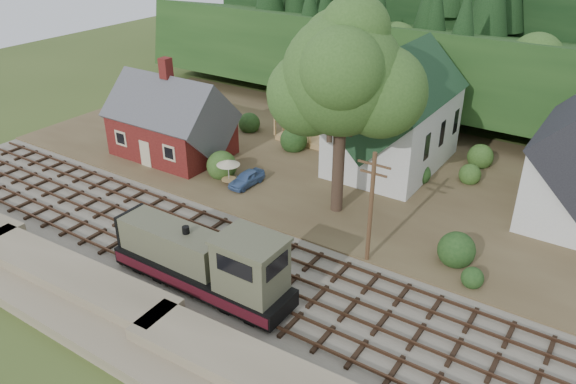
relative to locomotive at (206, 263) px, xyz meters
The scene contains 16 objects.
ground 3.69m from the locomotive, 95.33° to the left, with size 140.00×140.00×0.00m, color #384C1E.
embankment 5.90m from the locomotive, 92.92° to the right, with size 64.00×5.00×1.60m, color #7F7259.
railroad_bed 3.65m from the locomotive, 95.33° to the left, with size 64.00×11.00×0.16m, color #726B5B.
village_flat 21.10m from the locomotive, 90.76° to the left, with size 64.00×26.00×0.30m, color brown.
hillside 45.05m from the locomotive, 90.36° to the left, with size 70.00×28.00×8.00m, color #1E3F19.
ridge 61.04m from the locomotive, 90.26° to the left, with size 80.00×20.00×12.00m, color black.
depot 21.50m from the locomotive, 139.30° to the left, with size 10.80×7.41×9.00m.
church 22.95m from the locomotive, 85.66° to the left, with size 8.40×15.17×13.00m.
timber_frame 25.80m from the locomotive, 104.10° to the left, with size 8.20×6.20×6.99m.
lattice_tower 32.60m from the locomotive, 101.45° to the left, with size 3.20×3.20×12.12m.
big_tree 15.50m from the locomotive, 81.79° to the left, with size 10.90×8.40×14.70m.
telegraph_pole_near 10.81m from the locomotive, 50.67° to the left, with size 2.20×0.28×8.00m.
locomotive is the anchor object (origin of this frame).
car_blue 14.13m from the locomotive, 117.64° to the left, with size 1.44×3.59×1.22m, color #4E71A8.
car_green 28.88m from the locomotive, 146.83° to the left, with size 1.26×3.61×1.19m, color #83A672.
patio_set 14.30m from the locomotive, 123.78° to the left, with size 1.96×1.96×2.18m.
Camera 1 is at (19.76, -23.49, 21.47)m, focal length 35.00 mm.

